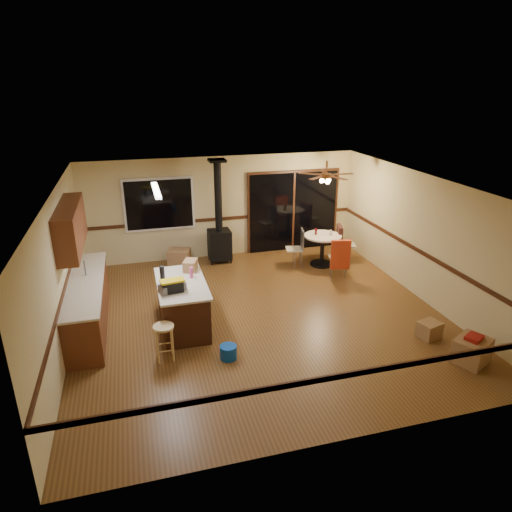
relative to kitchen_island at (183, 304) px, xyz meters
name	(u,v)px	position (x,y,z in m)	size (l,w,h in m)	color
floor	(260,315)	(1.50, 0.00, -0.45)	(7.00, 7.00, 0.00)	brown
ceiling	(260,186)	(1.50, 0.00, 2.15)	(7.00, 7.00, 0.00)	silver
wall_back	(223,207)	(1.50, 3.50, 0.85)	(7.00, 7.00, 0.00)	#CEBC83
wall_front	(341,356)	(1.50, -3.50, 0.85)	(7.00, 7.00, 0.00)	#CEBC83
wall_left	(61,274)	(-2.00, 0.00, 0.85)	(7.00, 7.00, 0.00)	#CEBC83
wall_right	(423,238)	(5.00, 0.00, 0.85)	(7.00, 7.00, 0.00)	#CEBC83
chair_rail	(260,269)	(1.50, 0.00, 0.55)	(7.00, 7.00, 0.08)	#3A1C0E
window	(159,204)	(-0.10, 3.45, 1.05)	(1.72, 0.10, 1.32)	black
sliding_door	(293,212)	(3.40, 3.45, 0.60)	(2.52, 0.10, 2.10)	black
lower_cabinets	(88,305)	(-1.70, 0.50, -0.02)	(0.60, 3.00, 0.86)	brown
countertop	(85,283)	(-1.70, 0.50, 0.43)	(0.64, 3.04, 0.04)	beige
upper_cabinets	(71,227)	(-1.83, 0.70, 1.45)	(0.35, 2.00, 0.80)	brown
kitchen_island	(183,304)	(0.00, 0.00, 0.00)	(0.88, 1.68, 0.90)	#371A0E
wood_stove	(219,234)	(1.30, 3.05, 0.28)	(0.55, 0.50, 2.52)	black
ceiling_fan	(326,177)	(3.72, 2.14, 1.76)	(0.24, 0.24, 0.55)	brown
fluorescent_strip	(156,190)	(-0.30, 0.30, 2.11)	(0.10, 1.20, 0.04)	white
toolbox_grey	(172,287)	(-0.19, -0.30, 0.52)	(0.44, 0.25, 0.14)	slate
toolbox_black	(173,287)	(-0.19, -0.36, 0.55)	(0.36, 0.19, 0.20)	black
toolbox_yellow_lid	(172,281)	(-0.19, -0.36, 0.66)	(0.41, 0.22, 0.03)	gold
box_on_island	(190,265)	(0.24, 0.51, 0.55)	(0.23, 0.32, 0.21)	olive
bottle_dark	(162,274)	(-0.32, 0.10, 0.60)	(0.09, 0.09, 0.31)	black
bottle_pink	(191,272)	(0.21, 0.17, 0.55)	(0.07, 0.07, 0.21)	#D84C8C
bottle_white	(187,265)	(0.18, 0.59, 0.53)	(0.06, 0.06, 0.18)	white
bar_stool	(165,342)	(-0.43, -1.02, -0.14)	(0.34, 0.34, 0.63)	tan
blue_bucket	(228,352)	(0.59, -1.28, -0.33)	(0.28, 0.28, 0.24)	#0D4BBB
dining_table	(322,245)	(3.72, 2.14, 0.08)	(0.92, 0.92, 0.78)	black
glass_red	(316,232)	(3.57, 2.24, 0.40)	(0.06, 0.06, 0.15)	#590C14
glass_cream	(331,233)	(3.90, 2.09, 0.40)	(0.06, 0.06, 0.14)	beige
chair_left	(299,244)	(3.12, 2.22, 0.14)	(0.48, 0.48, 0.51)	tan
chair_near	(340,254)	(3.78, 1.26, 0.14)	(0.50, 0.53, 0.70)	tan
chair_right	(340,239)	(4.24, 2.25, 0.14)	(0.56, 0.54, 0.70)	tan
box_under_window	(179,258)	(0.27, 3.04, -0.24)	(0.53, 0.42, 0.42)	olive
box_corner_a	(472,351)	(4.41, -2.44, -0.24)	(0.55, 0.47, 0.42)	olive
box_corner_b	(429,330)	(4.22, -1.58, -0.30)	(0.37, 0.32, 0.30)	olive
box_small_red	(474,338)	(4.41, -2.44, 0.00)	(0.27, 0.22, 0.07)	maroon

